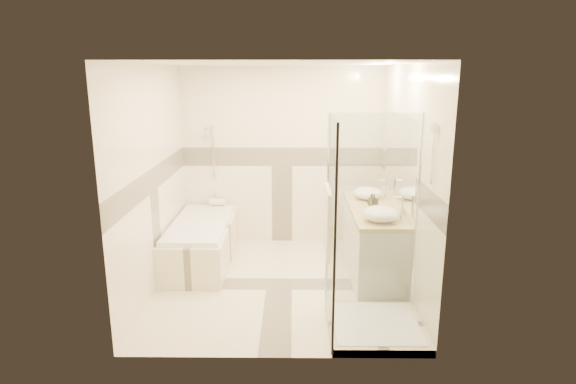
{
  "coord_description": "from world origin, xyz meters",
  "views": [
    {
      "loc": [
        0.16,
        -5.2,
        2.41
      ],
      "look_at": [
        0.1,
        0.25,
        1.05
      ],
      "focal_mm": 30.0,
      "sensor_mm": 36.0,
      "label": 1
    }
  ],
  "objects_px": {
    "vessel_sink_near": "(368,193)",
    "amenity_bottle_b": "(372,200)",
    "bathtub": "(201,240)",
    "amenity_bottle_a": "(374,202)",
    "vanity": "(373,241)",
    "vessel_sink_far": "(381,214)",
    "shower_enclosure": "(364,279)"
  },
  "relations": [
    {
      "from": "amenity_bottle_a",
      "to": "amenity_bottle_b",
      "type": "relative_size",
      "value": 1.25
    },
    {
      "from": "amenity_bottle_b",
      "to": "vessel_sink_near",
      "type": "bearing_deg",
      "value": 90.0
    },
    {
      "from": "shower_enclosure",
      "to": "amenity_bottle_b",
      "type": "xyz_separation_m",
      "value": [
        0.27,
        1.35,
        0.42
      ]
    },
    {
      "from": "amenity_bottle_b",
      "to": "vanity",
      "type": "bearing_deg",
      "value": -76.61
    },
    {
      "from": "bathtub",
      "to": "amenity_bottle_a",
      "type": "relative_size",
      "value": 9.23
    },
    {
      "from": "shower_enclosure",
      "to": "vanity",
      "type": "bearing_deg",
      "value": 77.03
    },
    {
      "from": "vessel_sink_far",
      "to": "amenity_bottle_a",
      "type": "height_order",
      "value": "amenity_bottle_a"
    },
    {
      "from": "shower_enclosure",
      "to": "vessel_sink_near",
      "type": "height_order",
      "value": "shower_enclosure"
    },
    {
      "from": "shower_enclosure",
      "to": "vessel_sink_far",
      "type": "distance_m",
      "value": 0.9
    },
    {
      "from": "vessel_sink_near",
      "to": "amenity_bottle_a",
      "type": "bearing_deg",
      "value": -90.0
    },
    {
      "from": "vanity",
      "to": "amenity_bottle_a",
      "type": "height_order",
      "value": "amenity_bottle_a"
    },
    {
      "from": "bathtub",
      "to": "amenity_bottle_a",
      "type": "distance_m",
      "value": 2.26
    },
    {
      "from": "vessel_sink_near",
      "to": "shower_enclosure",
      "type": "bearing_deg",
      "value": -99.21
    },
    {
      "from": "shower_enclosure",
      "to": "amenity_bottle_b",
      "type": "distance_m",
      "value": 1.44
    },
    {
      "from": "vessel_sink_near",
      "to": "amenity_bottle_b",
      "type": "bearing_deg",
      "value": -90.0
    },
    {
      "from": "vessel_sink_near",
      "to": "amenity_bottle_a",
      "type": "height_order",
      "value": "amenity_bottle_a"
    },
    {
      "from": "amenity_bottle_b",
      "to": "shower_enclosure",
      "type": "bearing_deg",
      "value": -101.39
    },
    {
      "from": "bathtub",
      "to": "amenity_bottle_b",
      "type": "xyz_separation_m",
      "value": [
        2.13,
        -0.27,
        0.62
      ]
    },
    {
      "from": "amenity_bottle_a",
      "to": "shower_enclosure",
      "type": "bearing_deg",
      "value": -102.96
    },
    {
      "from": "bathtub",
      "to": "shower_enclosure",
      "type": "relative_size",
      "value": 0.83
    },
    {
      "from": "vessel_sink_near",
      "to": "amenity_bottle_b",
      "type": "relative_size",
      "value": 2.54
    },
    {
      "from": "vanity",
      "to": "amenity_bottle_b",
      "type": "xyz_separation_m",
      "value": [
        -0.02,
        0.08,
        0.5
      ]
    },
    {
      "from": "vessel_sink_far",
      "to": "vanity",
      "type": "bearing_deg",
      "value": 87.83
    },
    {
      "from": "vanity",
      "to": "bathtub",
      "type": "bearing_deg",
      "value": 170.75
    },
    {
      "from": "amenity_bottle_a",
      "to": "vessel_sink_near",
      "type": "bearing_deg",
      "value": 90.0
    },
    {
      "from": "bathtub",
      "to": "amenity_bottle_a",
      "type": "bearing_deg",
      "value": -11.55
    },
    {
      "from": "bathtub",
      "to": "vessel_sink_near",
      "type": "xyz_separation_m",
      "value": [
        2.13,
        0.06,
        0.62
      ]
    },
    {
      "from": "vessel_sink_near",
      "to": "vessel_sink_far",
      "type": "xyz_separation_m",
      "value": [
        0.0,
        -0.94,
        0.01
      ]
    },
    {
      "from": "bathtub",
      "to": "amenity_bottle_a",
      "type": "height_order",
      "value": "amenity_bottle_a"
    },
    {
      "from": "vanity",
      "to": "amenity_bottle_b",
      "type": "relative_size",
      "value": 11.02
    },
    {
      "from": "vanity",
      "to": "vessel_sink_near",
      "type": "height_order",
      "value": "vessel_sink_near"
    },
    {
      "from": "vanity",
      "to": "amenity_bottle_b",
      "type": "distance_m",
      "value": 0.5
    }
  ]
}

